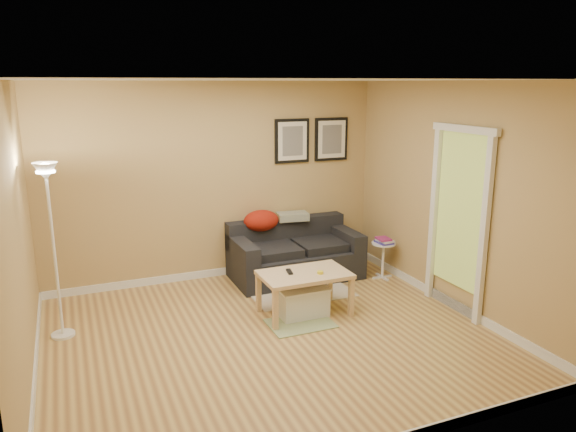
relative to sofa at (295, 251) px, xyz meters
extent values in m
plane|color=tan|center=(-0.94, -1.53, -0.38)|extent=(4.50, 4.50, 0.00)
plane|color=white|center=(-0.94, -1.53, 2.23)|extent=(4.50, 4.50, 0.00)
plane|color=tan|center=(-0.94, 0.47, 0.92)|extent=(4.50, 0.00, 4.50)
plane|color=tan|center=(-0.94, -3.53, 0.92)|extent=(4.50, 0.00, 4.50)
plane|color=tan|center=(-3.19, -1.53, 0.92)|extent=(0.00, 4.00, 4.00)
plane|color=tan|center=(1.31, -1.53, 0.92)|extent=(0.00, 4.00, 4.00)
cube|color=white|center=(-0.94, 0.46, -0.33)|extent=(4.50, 0.02, 0.10)
cube|color=white|center=(-3.18, -1.53, -0.33)|extent=(0.02, 4.00, 0.10)
cube|color=white|center=(1.30, -1.53, -0.33)|extent=(0.02, 4.00, 0.10)
cube|color=beige|center=(-0.17, -0.51, -0.37)|extent=(1.25, 0.85, 0.01)
cube|color=#668C4C|center=(-0.54, -1.37, -0.37)|extent=(0.70, 0.50, 0.01)
cube|color=black|center=(-0.54, -1.07, 0.13)|extent=(0.08, 0.17, 0.02)
cylinder|color=yellow|center=(-0.24, -1.24, 0.14)|extent=(0.07, 0.07, 0.03)
camera|label=1|loc=(-2.78, -6.38, 2.20)|focal=33.76mm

